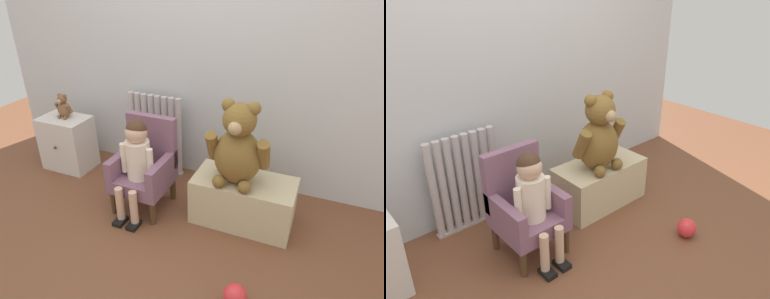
% 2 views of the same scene
% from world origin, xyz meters
% --- Properties ---
extents(ground_plane, '(6.00, 6.00, 0.00)m').
position_xyz_m(ground_plane, '(0.00, 0.00, 0.00)').
color(ground_plane, brown).
extents(back_wall, '(3.80, 0.05, 2.40)m').
position_xyz_m(back_wall, '(0.00, 1.16, 1.20)').
color(back_wall, silver).
rests_on(back_wall, ground_plane).
extents(radiator, '(0.50, 0.05, 0.69)m').
position_xyz_m(radiator, '(-0.38, 1.03, 0.34)').
color(radiator, '#BFB5B5').
rests_on(radiator, ground_plane).
extents(small_dresser, '(0.42, 0.31, 0.47)m').
position_xyz_m(small_dresser, '(-1.13, 0.79, 0.23)').
color(small_dresser, silver).
rests_on(small_dresser, ground_plane).
extents(child_armchair, '(0.38, 0.39, 0.67)m').
position_xyz_m(child_armchair, '(-0.22, 0.57, 0.32)').
color(child_armchair, '#7F576E').
rests_on(child_armchair, ground_plane).
extents(child_figure, '(0.25, 0.35, 0.71)m').
position_xyz_m(child_figure, '(-0.22, 0.46, 0.46)').
color(child_figure, '#F3E2CB').
rests_on(child_figure, ground_plane).
extents(low_bench, '(0.68, 0.35, 0.33)m').
position_xyz_m(low_bench, '(0.50, 0.64, 0.17)').
color(low_bench, '#C9B88F').
rests_on(low_bench, ground_plane).
extents(large_teddy_bear, '(0.41, 0.29, 0.57)m').
position_xyz_m(large_teddy_bear, '(0.45, 0.61, 0.58)').
color(large_teddy_bear, brown).
rests_on(large_teddy_bear, low_bench).
extents(small_teddy_bear, '(0.15, 0.11, 0.21)m').
position_xyz_m(small_teddy_bear, '(-1.12, 0.80, 0.56)').
color(small_teddy_bear, brown).
rests_on(small_teddy_bear, small_dresser).
extents(toy_ball, '(0.13, 0.13, 0.13)m').
position_xyz_m(toy_ball, '(0.66, -0.05, 0.06)').
color(toy_ball, red).
rests_on(toy_ball, ground_plane).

